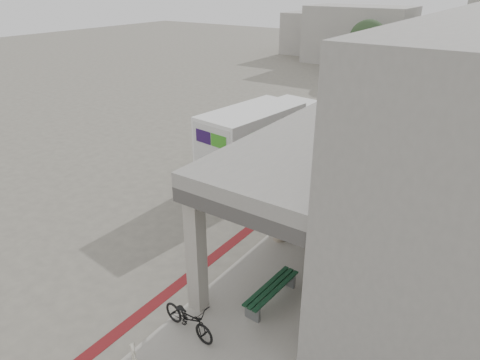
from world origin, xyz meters
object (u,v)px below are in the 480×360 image
Objects in this scene: bench at (271,291)px; bicycle_black at (188,318)px; fedex_truck at (264,136)px; utility_cabinet at (350,234)px.

bicycle_black reaches higher than bench.
fedex_truck is 3.57× the size of bench.
bicycle_black is at bearing -120.07° from utility_cabinet.
fedex_truck is at bearing 126.44° from bench.
utility_cabinet is 0.64× the size of bicycle_black.
bicycle_black is (-1.80, -5.59, -0.09)m from utility_cabinet.
fedex_truck reaches higher than bench.
utility_cabinet is 5.87m from bicycle_black.
utility_cabinet is at bearing 81.46° from bench.
fedex_truck is 4.43× the size of bicycle_black.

